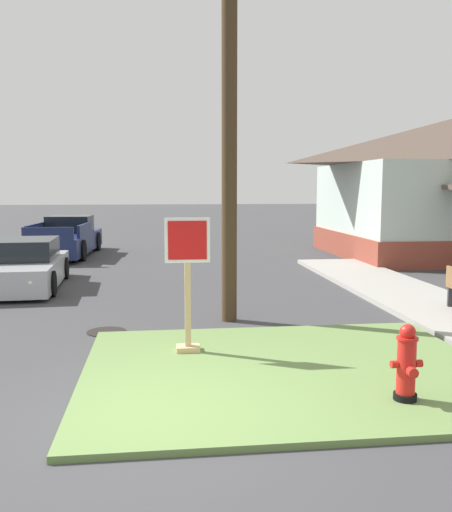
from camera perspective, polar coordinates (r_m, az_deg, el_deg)
The scene contains 9 objects.
ground_plane at distance 6.50m, azimuth -7.76°, elevation -16.39°, with size 160.00×160.00×0.00m, color #3D3D3F.
grass_corner_patch at distance 7.96m, azimuth 6.40°, elevation -11.60°, with size 5.68×4.54×0.08m, color #668447.
sidewalk_strip at distance 12.71m, azimuth 20.52°, elevation -4.83°, with size 2.20×14.75×0.12m, color #9E9B93.
fire_hydrant at distance 6.96m, azimuth 18.09°, elevation -10.56°, with size 0.38×0.34×0.92m.
stop_sign at distance 8.43m, azimuth -3.97°, elevation -3.38°, with size 0.68×0.28×2.06m.
manhole_cover at distance 10.26m, azimuth -12.20°, elevation -7.62°, with size 0.70×0.70×0.02m, color black.
parked_sedan_silver at distance 15.24m, azimuth -20.17°, elevation -1.06°, with size 2.11×4.34×1.25m.
pickup_truck_navy at distance 21.96m, azimuth -16.09°, elevation 1.66°, with size 2.20×5.61×1.48m.
utility_pole at distance 10.80m, azimuth 0.35°, elevation 18.89°, with size 1.49×0.29×9.24m.
Camera 1 is at (0.13, -5.97, 2.58)m, focal length 38.85 mm.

